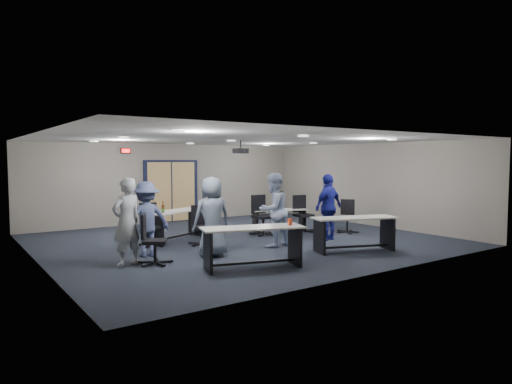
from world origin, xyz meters
TOP-DOWN VIEW (x-y plane):
  - floor at (0.00, 0.00)m, footprint 10.00×10.00m
  - back_wall at (0.00, 4.50)m, footprint 10.00×0.04m
  - front_wall at (0.00, -4.50)m, footprint 10.00×0.04m
  - left_wall at (-5.00, 0.00)m, footprint 0.04×9.00m
  - right_wall at (5.00, 0.00)m, footprint 0.04×9.00m
  - ceiling at (0.00, 0.00)m, footprint 10.00×9.00m
  - double_door at (0.00, 4.46)m, footprint 2.00×0.07m
  - exit_sign at (-1.60, 4.44)m, footprint 0.32×0.07m
  - ceiling_projector at (0.30, 0.50)m, footprint 0.35×0.32m
  - ceiling_can_lights at (0.00, 0.25)m, footprint 6.24×5.74m
  - table_front_left at (-1.56, -2.81)m, footprint 2.15×1.24m
  - table_front_right at (1.36, -2.77)m, footprint 2.10×1.29m
  - table_back_left at (-1.44, 0.95)m, footprint 2.07×1.43m
  - table_back_right at (1.69, 0.53)m, footprint 1.76×1.07m
  - chair_back_a at (-2.30, 0.57)m, footprint 0.70×0.70m
  - chair_back_b at (-1.22, -0.00)m, footprint 0.74×0.74m
  - chair_back_c at (0.96, 0.33)m, footprint 0.73×0.73m
  - chair_back_d at (2.28, 0.11)m, footprint 0.77×0.77m
  - chair_loose_left at (-3.04, -1.40)m, footprint 0.90×0.90m
  - chair_loose_right at (3.20, -0.79)m, footprint 0.87×0.87m
  - person_gray at (-3.53, -1.16)m, footprint 0.75×0.60m
  - person_plaid at (-1.69, -1.39)m, footprint 0.92×0.64m
  - person_lightblue at (0.14, -1.24)m, footprint 1.00×0.84m
  - person_navy at (1.94, -1.30)m, footprint 1.10×0.61m
  - person_back at (-2.88, -0.53)m, footprint 1.10×0.65m

SIDE VIEW (x-z plane):
  - floor at x=0.00m, z-range 0.00..0.00m
  - table_back_right at x=1.69m, z-range 0.12..0.80m
  - chair_loose_right at x=3.20m, z-range 0.00..0.98m
  - chair_back_b at x=-1.22m, z-range 0.00..1.00m
  - chair_loose_left at x=-3.04m, z-range 0.00..1.05m
  - chair_back_a at x=-2.30m, z-range 0.00..1.07m
  - chair_back_d at x=2.28m, z-range 0.00..1.09m
  - table_front_right at x=1.36m, z-range 0.15..0.96m
  - table_back_left at x=-1.44m, z-range 0.01..1.10m
  - table_front_left at x=-1.56m, z-range 0.09..1.05m
  - chair_back_c at x=0.96m, z-range 0.00..1.14m
  - person_back at x=-2.88m, z-range 0.00..1.67m
  - person_navy at x=1.94m, z-range 0.00..1.78m
  - person_plaid at x=-1.69m, z-range 0.00..1.79m
  - person_gray at x=-3.53m, z-range 0.00..1.80m
  - person_lightblue at x=0.14m, z-range 0.00..1.83m
  - double_door at x=0.00m, z-range -0.05..2.15m
  - back_wall at x=0.00m, z-range 0.00..2.70m
  - front_wall at x=0.00m, z-range 0.00..2.70m
  - left_wall at x=-5.00m, z-range 0.00..2.70m
  - right_wall at x=5.00m, z-range 0.00..2.70m
  - ceiling_projector at x=0.30m, z-range 2.22..2.59m
  - exit_sign at x=-1.60m, z-range 2.36..2.54m
  - ceiling_can_lights at x=0.00m, z-range 2.66..2.68m
  - ceiling at x=0.00m, z-range 2.68..2.72m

